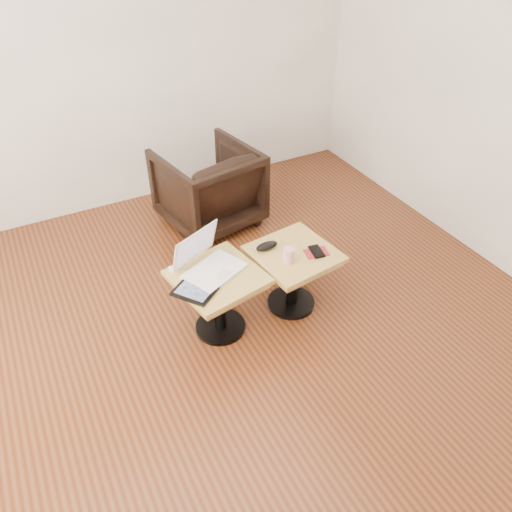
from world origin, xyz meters
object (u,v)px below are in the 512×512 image
laptop (208,263)px  armchair (208,187)px  side_table_left (218,289)px  striped_cup (289,255)px  side_table_right (293,266)px

laptop → armchair: 1.20m
side_table_left → striped_cup: (0.44, -0.08, 0.16)m
striped_cup → side_table_left: bearing=169.7°
laptop → armchair: size_ratio=0.61×
side_table_right → laptop: size_ratio=1.25×
side_table_right → striped_cup: 0.19m
side_table_left → laptop: 0.18m
side_table_left → side_table_right: size_ratio=1.04×
laptop → striped_cup: (0.46, -0.16, -0.00)m
laptop → striped_cup: bearing=-42.3°
side_table_left → striped_cup: 0.48m
side_table_left → armchair: armchair is taller
laptop → striped_cup: 0.49m
side_table_right → laptop: 0.57m
armchair → laptop: bearing=56.9°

